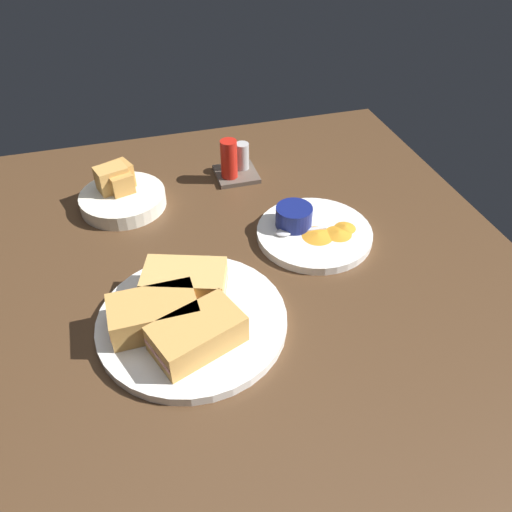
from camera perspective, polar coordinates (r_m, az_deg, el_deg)
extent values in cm
cube|color=#4C331E|center=(88.81, -4.23, -2.99)|extent=(110.00, 110.00, 3.00)
cylinder|color=white|center=(79.79, -7.20, -7.27)|extent=(29.56, 29.56, 1.60)
cube|color=tan|center=(81.47, -8.04, -2.92)|extent=(14.77, 11.42, 4.80)
cube|color=#DB938E|center=(81.47, -8.04, -2.92)|extent=(14.81, 10.93, 0.80)
cube|color=tan|center=(77.36, -11.51, -6.40)|extent=(13.13, 7.83, 4.80)
cube|color=#DB938E|center=(77.36, -11.51, -6.40)|extent=(13.38, 7.23, 0.80)
cube|color=tan|center=(73.67, -6.67, -8.74)|extent=(14.86, 11.77, 4.80)
cube|color=#DB938E|center=(73.67, -6.67, -8.74)|extent=(14.89, 11.29, 0.80)
cylinder|color=#0C144C|center=(73.28, -7.33, -9.63)|extent=(6.00, 6.00, 4.04)
cylinder|color=black|center=(72.05, -7.43, -8.80)|extent=(4.92, 4.92, 0.60)
cube|color=silver|center=(80.65, -6.15, -5.41)|extent=(2.63, 5.44, 0.40)
ellipsoid|color=silver|center=(76.89, -6.76, -8.27)|extent=(3.16, 3.76, 0.80)
cylinder|color=white|center=(96.04, 6.60, 2.54)|extent=(21.78, 21.78, 1.60)
cylinder|color=navy|center=(95.37, 4.31, 4.49)|extent=(6.93, 6.93, 3.93)
cylinder|color=olive|center=(94.46, 4.35, 5.26)|extent=(5.68, 5.68, 0.60)
cube|color=silver|center=(95.26, 6.35, 3.00)|extent=(5.55, 1.22, 0.40)
ellipsoid|color=silver|center=(93.84, 3.14, 2.67)|extent=(3.36, 2.44, 0.80)
cone|color=orange|center=(94.07, 6.98, 2.43)|extent=(7.94, 7.94, 0.60)
cone|color=gold|center=(95.65, 4.35, 3.37)|extent=(6.94, 6.94, 0.60)
cone|color=orange|center=(96.71, 10.04, 3.27)|extent=(5.83, 5.83, 0.60)
cone|color=orange|center=(95.09, 9.30, 2.63)|extent=(5.68, 5.68, 0.60)
cylinder|color=silver|center=(106.82, -14.80, 6.17)|extent=(17.24, 17.24, 3.00)
cube|color=#C68C42|center=(107.12, -15.49, 8.69)|extent=(7.24, 6.39, 4.96)
cube|color=#C68C42|center=(106.39, -15.22, 8.21)|extent=(5.91, 6.99, 4.05)
cube|color=tan|center=(106.61, -15.97, 8.44)|extent=(7.03, 5.97, 5.00)
cube|color=brown|center=(113.69, -2.24, 9.24)|extent=(9.00, 9.00, 1.00)
cylinder|color=red|center=(109.92, -3.07, 10.90)|extent=(3.60, 3.60, 8.50)
cylinder|color=#B2B2B2|center=(113.47, -1.57, 11.24)|extent=(3.00, 3.00, 6.00)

